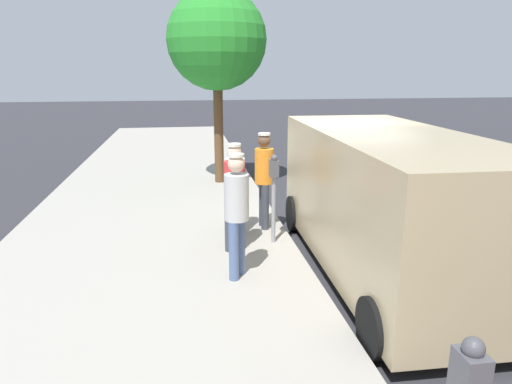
% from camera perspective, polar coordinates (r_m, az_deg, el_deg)
% --- Properties ---
extents(ground_plane, '(80.00, 80.00, 0.00)m').
position_cam_1_polar(ground_plane, '(9.24, 9.28, -4.43)').
color(ground_plane, '#2D2D33').
extents(sidewalk_slab, '(5.00, 32.00, 0.15)m').
position_cam_1_polar(sidewalk_slab, '(8.81, -12.99, -5.09)').
color(sidewalk_slab, '#9E998E').
rests_on(sidewalk_slab, ground).
extents(parking_meter_near, '(0.14, 0.18, 1.52)m').
position_cam_1_polar(parking_meter_near, '(7.70, 2.21, 1.03)').
color(parking_meter_near, gray).
rests_on(parking_meter_near, sidewalk_slab).
extents(pedestrian_in_orange, '(0.34, 0.36, 1.77)m').
position_cam_1_polar(pedestrian_in_orange, '(8.45, 1.00, 2.23)').
color(pedestrian_in_orange, '#383D47').
rests_on(pedestrian_in_orange, sidewalk_slab).
extents(pedestrian_in_white, '(0.34, 0.34, 1.64)m').
position_cam_1_polar(pedestrian_in_white, '(8.17, -2.58, 1.13)').
color(pedestrian_in_white, '#383D47').
rests_on(pedestrian_in_white, sidewalk_slab).
extents(pedestrian_in_gray, '(0.34, 0.34, 1.78)m').
position_cam_1_polar(pedestrian_in_gray, '(6.38, -2.39, -1.94)').
color(pedestrian_in_gray, '#4C608C').
rests_on(pedestrian_in_gray, sidewalk_slab).
extents(pedestrian_in_red, '(0.35, 0.34, 1.75)m').
position_cam_1_polar(pedestrian_in_red, '(7.37, -2.65, 0.23)').
color(pedestrian_in_red, '#383D47').
rests_on(pedestrian_in_red, sidewalk_slab).
extents(parked_van, '(2.23, 5.25, 2.15)m').
position_cam_1_polar(parked_van, '(7.10, 16.01, -0.97)').
color(parked_van, tan).
rests_on(parked_van, ground).
extents(street_tree, '(2.46, 2.46, 4.81)m').
position_cam_1_polar(street_tree, '(11.97, -4.85, 18.07)').
color(street_tree, brown).
rests_on(street_tree, sidewalk_slab).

